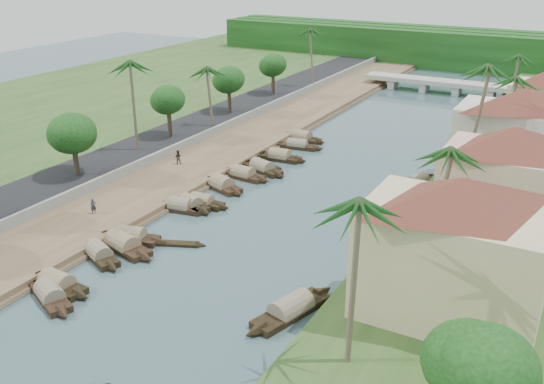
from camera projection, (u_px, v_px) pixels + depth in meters
The scene contains 45 objects.
ground at pixel (232, 255), 53.18m from camera, with size 220.00×220.00×0.00m, color #3C545B.
left_bank at pixel (209, 157), 76.39m from camera, with size 10.00×180.00×0.80m, color brown.
right_bank at pixel (499, 210), 60.76m from camera, with size 16.00×180.00×1.20m, color #29451B.
road at pixel (156, 145), 80.06m from camera, with size 8.00×180.00×1.40m, color black.
retaining_wall at pixel (182, 145), 77.90m from camera, with size 0.40×180.00×1.10m, color gray.
far_left_fill at pixel (18, 120), 91.84m from camera, with size 45.00×220.00×1.35m, color #29451B.
treeline at pixel (474, 50), 132.92m from camera, with size 120.00×14.00×8.00m.
bridge at pixel (441, 84), 111.03m from camera, with size 28.00×4.00×2.40m.
building_near at pixel (453, 247), 40.70m from camera, with size 14.85×14.85×10.20m.
building_mid at pixel (507, 179), 53.35m from camera, with size 14.11×14.11×9.70m.
building_far at pixel (519, 134), 65.08m from camera, with size 15.59×15.59×10.20m.
sampan_0 at pixel (50, 295), 46.24m from camera, with size 7.52×4.56×2.03m.
sampan_1 at pixel (57, 284), 47.73m from camera, with size 7.43×2.25×2.19m.
sampan_2 at pixel (123, 245), 54.06m from camera, with size 8.97×3.83×2.31m.
sampan_3 at pixel (99, 254), 52.46m from camera, with size 7.40×4.42×2.03m.
sampan_4 at pixel (132, 237), 55.43m from camera, with size 7.35×3.20×2.07m.
sampan_5 at pixel (191, 205), 62.42m from camera, with size 6.48×3.33×2.05m.
sampan_6 at pixel (181, 207), 61.90m from camera, with size 6.70×2.41×2.00m.
sampan_7 at pixel (202, 202), 63.09m from camera, with size 6.86×1.73×1.87m.
sampan_8 at pixel (222, 185), 67.48m from camera, with size 7.48×4.16×2.27m.
sampan_9 at pixel (262, 168), 72.75m from camera, with size 8.18×4.19×2.08m.
sampan_10 at pixel (243, 175), 70.62m from camera, with size 7.60×2.26×2.09m.
sampan_11 at pixel (280, 157), 76.60m from camera, with size 7.61×2.17×2.17m.
sampan_12 at pixel (297, 146), 80.94m from camera, with size 7.64×2.41×1.84m.
sampan_13 at pixel (301, 138), 84.25m from camera, with size 7.91×2.51×2.14m.
sampan_14 at pixel (291, 310), 44.39m from camera, with size 4.29×9.47×2.26m.
sampan_15 at pixel (383, 228), 57.24m from camera, with size 4.61×7.91×2.13m.
sampan_16 at pixel (418, 182), 68.43m from camera, with size 3.37×7.70×1.90m.
canoe_1 at pixel (177, 244), 54.85m from camera, with size 5.37×2.91×0.88m.
canoe_2 at pixel (269, 165), 74.55m from camera, with size 5.05×2.73×0.75m.
palm_0 at pixel (357, 206), 33.74m from camera, with size 3.20×3.20×12.32m.
palm_1 at pixel (442, 152), 46.27m from camera, with size 3.20×3.20×11.13m.
palm_2 at pixel (479, 70), 58.99m from camera, with size 3.20×3.20×14.68m.
palm_3 at pixel (509, 79), 71.83m from camera, with size 3.20×3.20×11.06m.
palm_5 at pixel (130, 65), 72.17m from camera, with size 3.20×3.20×12.46m.
palm_6 at pixel (210, 70), 83.50m from camera, with size 3.20×3.20×9.62m.
palm_7 at pixel (516, 57), 88.98m from camera, with size 3.20×3.20×10.55m.
palm_8 at pixel (314, 31), 106.89m from camera, with size 3.20×3.20×11.62m.
tree_2 at pixel (72, 134), 66.13m from camera, with size 5.28×5.28×6.94m.
tree_3 at pixel (168, 101), 79.80m from camera, with size 4.41×4.41×6.75m.
tree_4 at pixel (229, 81), 91.94m from camera, with size 4.66×4.66×6.80m.
tree_5 at pixel (273, 66), 103.37m from camera, with size 4.44×4.44×6.71m.
tree_7 at pixel (480, 366), 29.63m from camera, with size 4.93×4.93×7.00m.
person_near at pixel (93, 206), 59.13m from camera, with size 0.57×0.37×1.56m, color #2B2A33.
person_far at pixel (178, 157), 72.65m from camera, with size 0.84×0.66×1.74m, color #333124.
Camera 1 is at (25.70, -39.71, 25.16)m, focal length 40.00 mm.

